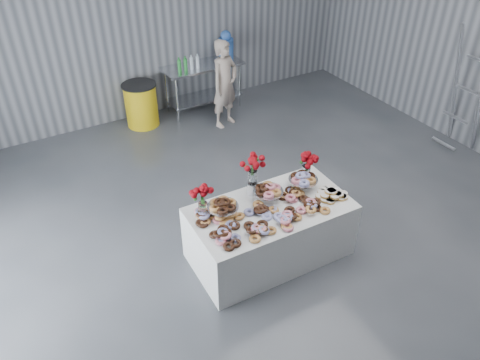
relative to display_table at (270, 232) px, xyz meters
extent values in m
plane|color=#383B40|center=(0.34, -0.11, -0.38)|extent=(9.00, 9.00, 0.00)
cube|color=gray|center=(0.34, 4.39, 1.62)|extent=(8.00, 0.04, 4.00)
cube|color=white|center=(0.00, 0.00, 0.00)|extent=(1.93, 1.05, 0.75)
cube|color=silver|center=(1.10, 3.99, 0.51)|extent=(1.50, 0.60, 0.04)
cube|color=silver|center=(1.10, 3.99, -0.12)|extent=(1.40, 0.55, 0.03)
cylinder|color=silver|center=(0.45, 3.74, 0.05)|extent=(0.04, 0.04, 0.86)
cylinder|color=silver|center=(1.75, 3.74, 0.05)|extent=(0.04, 0.04, 0.86)
cylinder|color=silver|center=(0.45, 4.24, 0.05)|extent=(0.04, 0.04, 0.86)
cylinder|color=silver|center=(1.75, 4.24, 0.05)|extent=(0.04, 0.04, 0.86)
cylinder|color=silver|center=(-0.55, 0.17, 0.44)|extent=(0.06, 0.06, 0.12)
cylinder|color=silver|center=(-0.55, 0.17, 0.50)|extent=(0.36, 0.36, 0.01)
cylinder|color=silver|center=(0.05, 0.15, 0.44)|extent=(0.06, 0.06, 0.12)
cylinder|color=silver|center=(0.05, 0.15, 0.50)|extent=(0.36, 0.36, 0.01)
cylinder|color=silver|center=(0.55, 0.13, 0.44)|extent=(0.06, 0.06, 0.12)
cylinder|color=silver|center=(0.55, 0.13, 0.50)|extent=(0.36, 0.36, 0.01)
cylinder|color=white|center=(-0.74, 0.27, 0.46)|extent=(0.11, 0.11, 0.18)
cylinder|color=#1E5919|center=(-0.74, 0.27, 0.59)|extent=(0.04, 0.04, 0.18)
cylinder|color=white|center=(0.71, 0.28, 0.46)|extent=(0.11, 0.11, 0.18)
cylinder|color=#1E5919|center=(0.71, 0.28, 0.59)|extent=(0.04, 0.04, 0.18)
cylinder|color=silver|center=(-0.04, 0.35, 0.45)|extent=(0.14, 0.14, 0.15)
cylinder|color=white|center=(-0.04, 0.35, 0.61)|extent=(0.11, 0.11, 0.18)
cylinder|color=#1E5919|center=(-0.04, 0.35, 0.75)|extent=(0.04, 0.04, 0.18)
cylinder|color=#3C71CE|center=(1.60, 3.99, 0.73)|extent=(0.28, 0.28, 0.40)
sphere|color=#3C71CE|center=(1.60, 3.99, 0.98)|extent=(0.20, 0.20, 0.20)
imported|color=#CC8C93|center=(1.16, 3.25, 0.41)|extent=(0.66, 0.54, 1.57)
cylinder|color=yellow|center=(-0.16, 3.99, 0.01)|extent=(0.57, 0.57, 0.77)
cylinder|color=black|center=(-0.16, 3.99, 0.41)|extent=(0.62, 0.62, 0.02)
camera|label=1|loc=(-2.45, -3.49, 3.82)|focal=35.00mm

